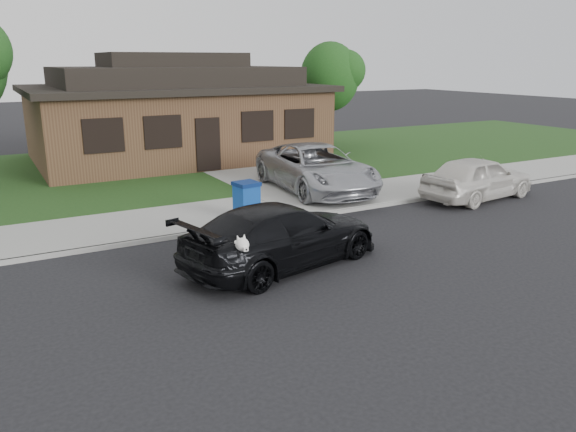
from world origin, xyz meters
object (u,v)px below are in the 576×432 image
minivan (316,168)px  white_compact (478,178)px  recycling_bin (247,200)px  sedan (282,235)px

minivan → white_compact: minivan is taller
white_compact → recycling_bin: (-7.82, 1.20, -0.08)m
minivan → white_compact: size_ratio=1.32×
sedan → recycling_bin: 3.65m
sedan → white_compact: white_compact is taller
sedan → recycling_bin: sedan is taller
sedan → white_compact: size_ratio=1.22×
minivan → white_compact: bearing=-31.8°
minivan → recycling_bin: minivan is taller
white_compact → recycling_bin: 7.91m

